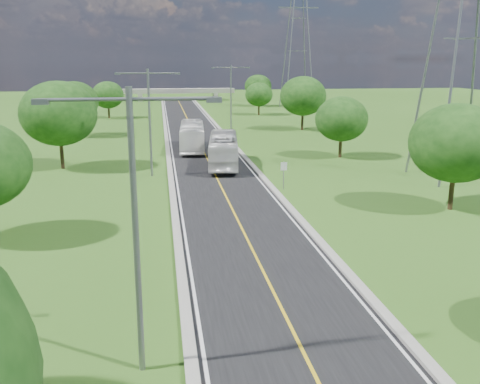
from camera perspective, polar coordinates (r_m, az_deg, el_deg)
The scene contains 21 objects.
ground at distance 66.50m, azimuth -4.05°, elevation 4.59°, with size 260.00×260.00×0.00m, color #305818.
road at distance 72.41m, azimuth -4.43°, elevation 5.38°, with size 8.00×150.00×0.06m, color black.
curb_left at distance 72.23m, azimuth -7.81°, elevation 5.33°, with size 0.50×150.00×0.22m, color gray.
curb_right at distance 72.82m, azimuth -1.08°, elevation 5.53°, with size 0.50×150.00×0.22m, color gray.
speed_limit_sign at distance 45.55m, azimuth 4.69°, elevation 2.26°, with size 0.55×0.09×2.40m.
overpass at distance 145.75m, azimuth -6.62°, elevation 10.59°, with size 30.00×3.00×3.20m.
streetlight_near_left at distance 18.12m, azimuth -11.18°, elevation -1.92°, with size 5.90×0.25×10.00m.
streetlight_mid_left at distance 50.67m, azimuth -9.64°, elevation 8.27°, with size 5.90×0.25×10.00m.
streetlight_far_right at distance 84.29m, azimuth -0.98°, elevation 10.67°, with size 5.90×0.25×10.00m.
power_tower_near at distance 52.97m, azimuth 23.22°, elevation 16.36°, with size 9.00×6.40×28.00m.
power_tower_far at distance 124.40m, azimuth 6.17°, elevation 15.38°, with size 9.00×6.40×28.00m.
tree_lc at distance 56.55m, azimuth -18.79°, elevation 7.93°, with size 7.56×7.56×8.79m.
tree_ld at distance 80.53m, azimuth -17.25°, elevation 9.20°, with size 6.72×6.72×7.82m.
tree_le at distance 104.05m, azimuth -13.92°, elevation 10.02°, with size 5.88×5.88×6.84m.
tree_rb at distance 41.62m, azimuth 22.07°, elevation 4.86°, with size 6.72×6.72×7.82m.
tree_rc at distance 61.17m, azimuth 10.78°, elevation 7.66°, with size 5.88×5.88×6.84m.
tree_rd at distance 84.54m, azimuth 6.74°, elevation 10.13°, with size 7.14×7.14×8.30m.
tree_re at distance 107.44m, azimuth 2.03°, elevation 10.36°, with size 5.46×5.46×6.35m.
tree_rf at distance 127.67m, azimuth 1.94°, elevation 11.21°, with size 6.30×6.30×7.33m.
bus_outbound at distance 55.27m, azimuth -1.78°, elevation 4.50°, with size 2.79×11.91×3.32m, color silver.
bus_inbound at distance 65.63m, azimuth -5.14°, elevation 5.96°, with size 2.79×11.93×3.32m, color white.
Camera 1 is at (-5.06, -5.42, 10.83)m, focal length 40.00 mm.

